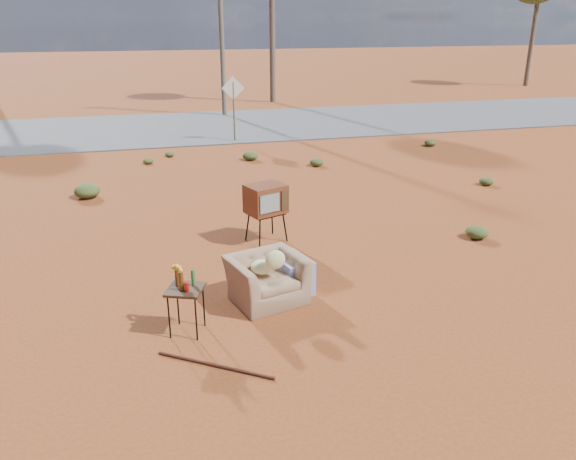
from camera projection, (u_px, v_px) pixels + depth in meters
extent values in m
plane|color=brown|center=(273.00, 311.00, 8.23)|extent=(140.00, 140.00, 0.00)
cube|color=#565659|center=(184.00, 127.00, 21.77)|extent=(140.00, 7.00, 0.04)
imported|color=#906C4E|center=(267.00, 272.00, 8.38)|extent=(1.22, 0.95, 0.94)
ellipsoid|color=#DFDC88|center=(262.00, 267.00, 8.37)|extent=(0.34, 0.34, 0.20)
ellipsoid|color=#DFDC88|center=(275.00, 260.00, 8.17)|extent=(0.30, 0.15, 0.30)
cube|color=navy|center=(292.00, 274.00, 8.76)|extent=(0.62, 0.79, 0.55)
cube|color=black|center=(266.00, 213.00, 10.60)|extent=(0.74, 0.66, 0.03)
cylinder|color=black|center=(260.00, 234.00, 10.38)|extent=(0.04, 0.04, 0.56)
cylinder|color=black|center=(285.00, 227.00, 10.68)|extent=(0.04, 0.04, 0.56)
cylinder|color=black|center=(247.00, 227.00, 10.71)|extent=(0.04, 0.04, 0.56)
cylinder|color=black|center=(272.00, 221.00, 11.02)|extent=(0.04, 0.04, 0.56)
cube|color=brown|center=(266.00, 199.00, 10.50)|extent=(0.84, 0.75, 0.54)
cube|color=gray|center=(270.00, 204.00, 10.23)|extent=(0.40, 0.16, 0.34)
cube|color=#472D19|center=(285.00, 200.00, 10.41)|extent=(0.15, 0.07, 0.38)
cube|color=#382614|center=(185.00, 289.00, 7.45)|extent=(0.60, 0.60, 0.04)
cylinder|color=black|center=(169.00, 317.00, 7.42)|extent=(0.02, 0.02, 0.65)
cylinder|color=black|center=(196.00, 319.00, 7.37)|extent=(0.02, 0.02, 0.65)
cylinder|color=black|center=(178.00, 304.00, 7.76)|extent=(0.02, 0.02, 0.65)
cylinder|color=black|center=(204.00, 305.00, 7.71)|extent=(0.02, 0.02, 0.65)
cylinder|color=#522B0D|center=(177.00, 278.00, 7.46)|extent=(0.06, 0.06, 0.24)
cylinder|color=#522B0D|center=(181.00, 282.00, 7.33)|extent=(0.06, 0.06, 0.26)
cylinder|color=#2A632E|center=(193.00, 278.00, 7.48)|extent=(0.06, 0.06, 0.22)
cylinder|color=red|center=(187.00, 288.00, 7.33)|extent=(0.06, 0.06, 0.12)
cylinder|color=silver|center=(178.00, 279.00, 7.57)|extent=(0.07, 0.07, 0.13)
ellipsoid|color=yellow|center=(177.00, 268.00, 7.51)|extent=(0.15, 0.15, 0.11)
cylinder|color=#4E2314|center=(215.00, 365.00, 6.91)|extent=(1.32, 0.94, 0.04)
cylinder|color=brown|center=(234.00, 112.00, 19.07)|extent=(0.06, 0.06, 2.00)
cube|color=silver|center=(233.00, 88.00, 18.79)|extent=(0.78, 0.04, 0.78)
cylinder|color=brown|center=(272.00, 29.00, 27.15)|extent=(0.28, 0.28, 7.00)
cylinder|color=brown|center=(533.00, 31.00, 34.02)|extent=(0.28, 0.28, 6.50)
cylinder|color=brown|center=(221.00, 18.00, 23.09)|extent=(0.20, 0.20, 8.00)
ellipsoid|color=#3F4D21|center=(477.00, 232.00, 10.89)|extent=(0.44, 0.44, 0.24)
ellipsoid|color=#3F4D21|center=(87.00, 191.00, 13.32)|extent=(0.60, 0.60, 0.33)
ellipsoid|color=#3F4D21|center=(486.00, 181.00, 14.34)|extent=(0.36, 0.36, 0.20)
ellipsoid|color=#3F4D21|center=(317.00, 162.00, 16.18)|extent=(0.40, 0.40, 0.22)
ellipsoid|color=#3F4D21|center=(148.00, 161.00, 16.42)|extent=(0.30, 0.30, 0.17)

